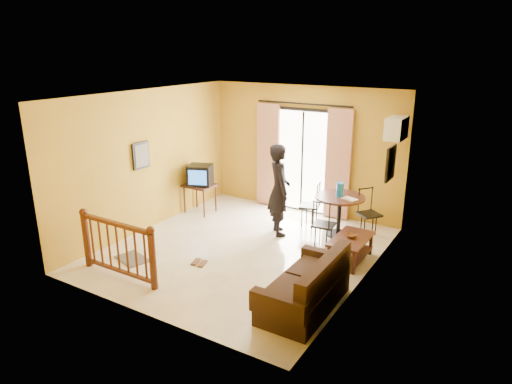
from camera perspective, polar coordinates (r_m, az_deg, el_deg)
The scene contains 19 objects.
ground at distance 8.48m, azimuth -1.65°, elevation -7.19°, with size 5.00×5.00×0.00m, color beige.
room_shell at distance 7.92m, azimuth -1.76°, elevation 4.06°, with size 5.00×5.00×5.00m.
balcony_door at distance 10.11m, azimuth 5.80°, elevation 3.98°, with size 2.25×0.14×2.46m.
tv_table at distance 10.21m, azimuth -7.05°, elevation 0.51°, with size 0.65×0.54×0.65m.
television at distance 10.11m, azimuth -6.99°, elevation 2.13°, with size 0.64×0.61×0.45m.
picture_left at distance 9.18m, azimuth -14.18°, elevation 4.45°, with size 0.05×0.42×0.52m.
dining_table at distance 9.03m, azimuth 10.40°, elevation -1.51°, with size 0.97×0.97×0.81m.
water_jug at distance 8.93m, azimuth 10.44°, elevation 0.31°, with size 0.15×0.15×0.27m, color blue.
serving_tray at distance 8.81m, azimuth 11.60°, elevation -0.86°, with size 0.28×0.18×0.02m, color beige.
dining_chairs at distance 9.18m, azimuth 9.58°, elevation -5.44°, with size 1.73×1.47×0.95m.
air_conditioner at distance 8.77m, azimuth 17.11°, elevation 7.62°, with size 0.31×0.60×0.40m.
botanical_print at distance 8.22m, azimuth 16.46°, elevation 3.47°, with size 0.05×0.50×0.60m.
coffee_table at distance 8.10m, azimuth 11.75°, elevation -6.54°, with size 0.55×1.00×0.44m.
bowl at distance 8.04m, azimuth 11.86°, elevation -5.38°, with size 0.18×0.18×0.06m, color brown.
sofa at distance 6.63m, azimuth 6.47°, elevation -11.94°, with size 0.80×1.70×0.81m.
standing_person at distance 8.89m, azimuth 2.90°, elevation 0.27°, with size 0.66×0.43×1.82m, color black.
stair_balustrade at distance 7.64m, azimuth -16.94°, elevation -6.31°, with size 1.63×0.13×1.04m.
doormat at distance 8.39m, azimuth -15.19°, elevation -8.06°, with size 0.60×0.40×0.02m, color #575045.
sandals at distance 8.02m, azimuth -7.11°, elevation -8.76°, with size 0.30×0.27×0.03m.
Camera 1 is at (4.19, -6.45, 3.58)m, focal length 32.00 mm.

